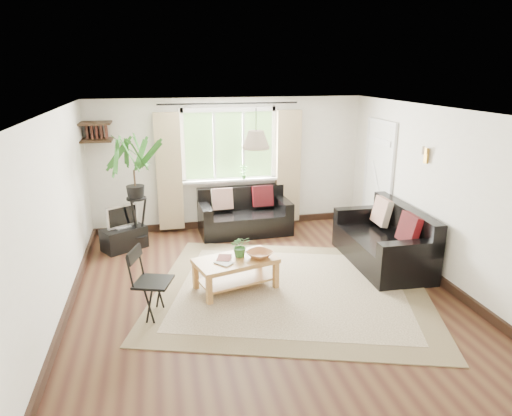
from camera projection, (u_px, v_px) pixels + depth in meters
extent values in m
plane|color=#331911|center=(262.00, 290.00, 6.20)|extent=(5.50, 5.50, 0.00)
plane|color=white|center=(263.00, 111.00, 5.50)|extent=(5.50, 5.50, 0.00)
cube|color=silver|center=(229.00, 164.00, 8.42)|extent=(5.00, 0.02, 2.40)
cube|color=silver|center=(349.00, 313.00, 3.28)|extent=(5.00, 0.02, 2.40)
cube|color=silver|center=(55.00, 219.00, 5.34)|extent=(0.02, 5.50, 2.40)
cube|color=silver|center=(437.00, 195.00, 6.36)|extent=(0.02, 5.50, 2.40)
cube|color=beige|center=(291.00, 289.00, 6.22)|extent=(4.40, 4.06, 0.02)
cube|color=silver|center=(378.00, 181.00, 8.00)|extent=(0.06, 0.96, 2.06)
imported|color=#326628|center=(240.00, 246.00, 6.16)|extent=(0.28, 0.24, 0.30)
imported|color=#985D34|center=(260.00, 254.00, 6.16)|extent=(0.47, 0.47, 0.08)
imported|color=silver|center=(220.00, 265.00, 5.91)|extent=(0.27, 0.28, 0.02)
imported|color=#592A23|center=(217.00, 258.00, 6.12)|extent=(0.25, 0.29, 0.02)
cube|color=black|center=(124.00, 238.00, 7.57)|extent=(0.79, 0.69, 0.37)
imported|color=#2D6023|center=(244.00, 172.00, 8.40)|extent=(0.14, 0.10, 0.27)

